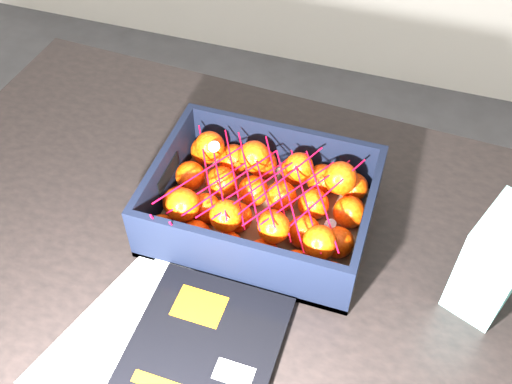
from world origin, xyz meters
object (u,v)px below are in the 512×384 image
(table, at_px, (228,274))
(produce_crate, at_px, (262,209))
(retail_carton, at_px, (496,261))
(magazine_stack, at_px, (168,354))

(table, distance_m, produce_crate, 0.15)
(table, bearing_deg, produce_crate, 52.96)
(produce_crate, distance_m, retail_carton, 0.37)
(produce_crate, bearing_deg, table, -127.04)
(table, xyz_separation_m, produce_crate, (0.04, 0.06, 0.13))
(table, distance_m, retail_carton, 0.45)
(table, xyz_separation_m, retail_carton, (0.41, 0.03, 0.19))
(magazine_stack, xyz_separation_m, retail_carton, (0.42, 0.25, 0.08))
(magazine_stack, xyz_separation_m, produce_crate, (0.05, 0.28, 0.03))
(table, bearing_deg, retail_carton, 3.71)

